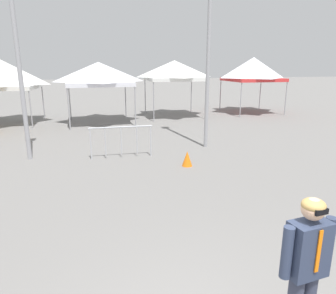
% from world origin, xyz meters
% --- Properties ---
extents(canopy_tent_behind_left, '(3.61, 3.61, 3.34)m').
position_xyz_m(canopy_tent_behind_left, '(-5.45, 15.96, 2.59)').
color(canopy_tent_behind_left, '#9E9EA3').
rests_on(canopy_tent_behind_left, ground).
extents(canopy_tent_behind_right, '(3.45, 3.45, 3.19)m').
position_xyz_m(canopy_tent_behind_right, '(-0.54, 14.90, 2.59)').
color(canopy_tent_behind_right, '#9E9EA3').
rests_on(canopy_tent_behind_right, ground).
extents(canopy_tent_left_of_center, '(3.34, 3.34, 3.31)m').
position_xyz_m(canopy_tent_left_of_center, '(3.90, 16.06, 2.73)').
color(canopy_tent_left_of_center, '#9E9EA3').
rests_on(canopy_tent_left_of_center, ground).
extents(canopy_tent_center, '(3.22, 3.22, 3.52)m').
position_xyz_m(canopy_tent_center, '(9.18, 16.26, 2.78)').
color(canopy_tent_center, '#9E9EA3').
rests_on(canopy_tent_center, ground).
extents(person_foreground, '(0.65, 0.28, 1.78)m').
position_xyz_m(person_foreground, '(0.88, 0.24, 1.03)').
color(person_foreground, '#33384C').
rests_on(person_foreground, ground).
extents(light_pole_near_lift, '(0.36, 0.36, 7.53)m').
position_xyz_m(light_pole_near_lift, '(-3.18, 8.63, 4.32)').
color(light_pole_near_lift, '#9E9EA3').
rests_on(light_pole_near_lift, ground).
extents(crowd_barrier_by_lift, '(2.10, 0.11, 1.08)m').
position_xyz_m(crowd_barrier_by_lift, '(-0.19, 8.04, 0.75)').
color(crowd_barrier_by_lift, '#B7BABF').
rests_on(crowd_barrier_by_lift, ground).
extents(traffic_cone_lot_center, '(0.32, 0.32, 0.47)m').
position_xyz_m(traffic_cone_lot_center, '(1.67, 6.62, 0.24)').
color(traffic_cone_lot_center, orange).
rests_on(traffic_cone_lot_center, ground).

